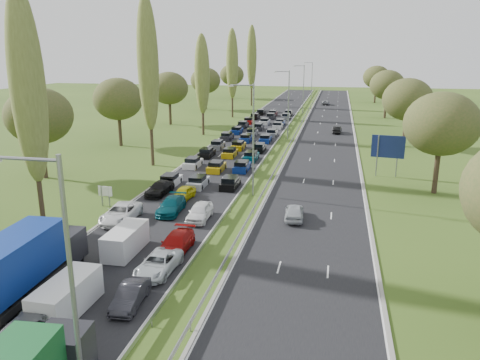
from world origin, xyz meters
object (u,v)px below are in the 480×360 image
Objects in this scene: near_car_2 at (121,213)px; direction_sign at (388,149)px; blue_lorry at (27,261)px; white_van_rear at (127,239)px; info_sign at (105,193)px; near_car_3 at (160,188)px; white_van_front at (69,295)px.

direction_sign reaches higher than near_car_2.
blue_lorry is 8.05m from white_van_rear.
blue_lorry is 1.99× the size of white_van_rear.
near_car_2 is 0.57× the size of blue_lorry.
near_car_2 is at bearing -139.48° from direction_sign.
info_sign reaches higher than near_car_2.
near_car_3 is 22.07m from blue_lorry.
blue_lorry is at bearing -87.00° from near_car_3.
white_van_front is 1.00× the size of direction_sign.
info_sign is (-3.85, -4.95, 0.66)m from near_car_3.
white_van_front is at bearing -78.63° from near_car_2.
direction_sign is at bearing 51.75° from white_van_rear.
near_car_3 is 28.30m from direction_sign.
near_car_2 is at bearing -47.23° from info_sign.
direction_sign is (25.39, 35.07, 1.43)m from blue_lorry.
near_car_3 is at bearing 86.55° from blue_lorry.
white_van_front is 1.05× the size of white_van_rear.
direction_sign is at bearing 37.50° from near_car_2.
near_car_3 is 0.91× the size of direction_sign.
white_van_front is at bearing -25.11° from blue_lorry.
blue_lorry reaches higher than near_car_2.
direction_sign is (25.38, 21.69, 2.77)m from near_car_2.
white_van_rear is at bearing -63.59° from near_car_2.
near_car_3 is at bearing 101.53° from white_van_rear.
near_car_3 is 0.48× the size of blue_lorry.
white_van_rear is (3.09, -14.88, 0.31)m from near_car_3.
info_sign is 0.40× the size of direction_sign.
near_car_2 is at bearing 87.63° from blue_lorry.
near_car_2 is 2.66× the size of info_sign.
direction_sign is (28.80, 17.99, 2.20)m from info_sign.
blue_lorry is 43.32m from direction_sign.
white_van_front is 8.77m from white_van_rear.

